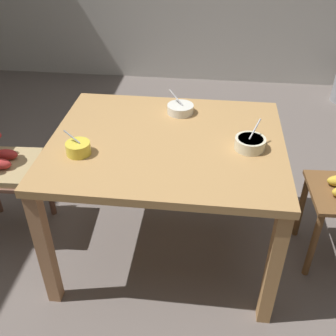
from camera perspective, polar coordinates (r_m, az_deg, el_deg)
The scene contains 5 objects.
ground_plane at distance 2.45m, azimuth -0.14°, elevation -11.24°, with size 5.20×5.20×0.04m.
dining_table at distance 2.02m, azimuth -0.16°, elevation 1.78°, with size 1.15×0.95×0.74m.
porridge_bowl_cream_near_right at distance 1.93m, azimuth 11.59°, elevation 3.49°, with size 0.15×0.15×0.13m.
porridge_bowl_yellow_near_left at distance 1.90m, azimuth -12.63°, elevation 2.79°, with size 0.12×0.11×0.12m.
porridge_bowl_white_far_center at distance 2.21m, azimuth 1.77°, elevation 8.43°, with size 0.14×0.14×0.12m.
Camera 1 is at (0.20, -1.67, 1.76)m, focal length 42.90 mm.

